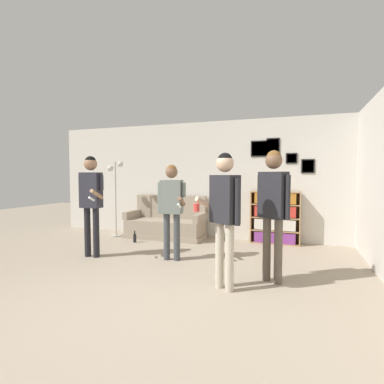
{
  "coord_description": "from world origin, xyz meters",
  "views": [
    {
      "loc": [
        1.87,
        -2.62,
        1.46
      ],
      "look_at": [
        0.2,
        2.06,
        1.18
      ],
      "focal_mm": 28.0,
      "sensor_mm": 36.0,
      "label": 1
    }
  ],
  "objects_px": {
    "person_player_foreground_center": "(172,202)",
    "bookshelf": "(275,218)",
    "floor_lamp": "(116,188)",
    "person_player_foreground_left": "(91,194)",
    "person_spectator_near_bookshelf": "(273,201)",
    "person_watcher_holding_cup": "(224,206)",
    "drinking_cup": "(275,189)",
    "couch": "(166,224)",
    "bottle_on_floor": "(135,238)"
  },
  "relations": [
    {
      "from": "person_player_foreground_center",
      "to": "person_spectator_near_bookshelf",
      "type": "bearing_deg",
      "value": -16.69
    },
    {
      "from": "person_player_foreground_left",
      "to": "person_spectator_near_bookshelf",
      "type": "distance_m",
      "value": 3.14
    },
    {
      "from": "person_player_foreground_left",
      "to": "couch",
      "type": "bearing_deg",
      "value": 74.76
    },
    {
      "from": "couch",
      "to": "person_spectator_near_bookshelf",
      "type": "xyz_separation_m",
      "value": [
        2.59,
        -2.22,
        0.8
      ]
    },
    {
      "from": "person_player_foreground_center",
      "to": "drinking_cup",
      "type": "xyz_separation_m",
      "value": [
        1.56,
        1.89,
        0.16
      ]
    },
    {
      "from": "person_watcher_holding_cup",
      "to": "bottle_on_floor",
      "type": "xyz_separation_m",
      "value": [
        -2.46,
        1.97,
        -0.98
      ]
    },
    {
      "from": "person_player_foreground_center",
      "to": "person_watcher_holding_cup",
      "type": "height_order",
      "value": "person_watcher_holding_cup"
    },
    {
      "from": "couch",
      "to": "bookshelf",
      "type": "distance_m",
      "value": 2.47
    },
    {
      "from": "bottle_on_floor",
      "to": "person_spectator_near_bookshelf",
      "type": "bearing_deg",
      "value": -26.28
    },
    {
      "from": "bookshelf",
      "to": "bottle_on_floor",
      "type": "bearing_deg",
      "value": -162.24
    },
    {
      "from": "person_player_foreground_left",
      "to": "bottle_on_floor",
      "type": "distance_m",
      "value": 1.63
    },
    {
      "from": "person_spectator_near_bookshelf",
      "to": "bottle_on_floor",
      "type": "relative_size",
      "value": 7.13
    },
    {
      "from": "bookshelf",
      "to": "drinking_cup",
      "type": "bearing_deg",
      "value": -179.81
    },
    {
      "from": "person_spectator_near_bookshelf",
      "to": "floor_lamp",
      "type": "bearing_deg",
      "value": 153.01
    },
    {
      "from": "drinking_cup",
      "to": "person_watcher_holding_cup",
      "type": "bearing_deg",
      "value": -97.97
    },
    {
      "from": "bookshelf",
      "to": "person_spectator_near_bookshelf",
      "type": "xyz_separation_m",
      "value": [
        0.14,
        -2.41,
        0.56
      ]
    },
    {
      "from": "person_player_foreground_center",
      "to": "bookshelf",
      "type": "bearing_deg",
      "value": 50.24
    },
    {
      "from": "floor_lamp",
      "to": "bookshelf",
      "type": "bearing_deg",
      "value": 7.6
    },
    {
      "from": "couch",
      "to": "bookshelf",
      "type": "xyz_separation_m",
      "value": [
        2.46,
        0.19,
        0.25
      ]
    },
    {
      "from": "floor_lamp",
      "to": "person_watcher_holding_cup",
      "type": "bearing_deg",
      "value": -36.77
    },
    {
      "from": "couch",
      "to": "floor_lamp",
      "type": "height_order",
      "value": "floor_lamp"
    },
    {
      "from": "bookshelf",
      "to": "person_player_foreground_left",
      "type": "distance_m",
      "value": 3.75
    },
    {
      "from": "person_watcher_holding_cup",
      "to": "person_spectator_near_bookshelf",
      "type": "bearing_deg",
      "value": 41.01
    },
    {
      "from": "floor_lamp",
      "to": "person_player_foreground_left",
      "type": "distance_m",
      "value": 1.82
    },
    {
      "from": "couch",
      "to": "person_watcher_holding_cup",
      "type": "xyz_separation_m",
      "value": [
        2.04,
        -2.7,
        0.77
      ]
    },
    {
      "from": "person_spectator_near_bookshelf",
      "to": "person_player_foreground_left",
      "type": "bearing_deg",
      "value": 175.96
    },
    {
      "from": "person_spectator_near_bookshelf",
      "to": "bookshelf",
      "type": "bearing_deg",
      "value": 93.27
    },
    {
      "from": "floor_lamp",
      "to": "person_player_foreground_center",
      "type": "xyz_separation_m",
      "value": [
        2.06,
        -1.41,
        -0.15
      ]
    },
    {
      "from": "couch",
      "to": "person_spectator_near_bookshelf",
      "type": "bearing_deg",
      "value": -40.55
    },
    {
      "from": "floor_lamp",
      "to": "person_player_foreground_left",
      "type": "height_order",
      "value": "person_player_foreground_left"
    },
    {
      "from": "person_watcher_holding_cup",
      "to": "bottle_on_floor",
      "type": "relative_size",
      "value": 6.92
    },
    {
      "from": "floor_lamp",
      "to": "person_player_foreground_left",
      "type": "xyz_separation_m",
      "value": [
        0.64,
        -1.7,
        -0.03
      ]
    },
    {
      "from": "floor_lamp",
      "to": "person_player_foreground_center",
      "type": "bearing_deg",
      "value": -34.36
    },
    {
      "from": "bookshelf",
      "to": "drinking_cup",
      "type": "relative_size",
      "value": 11.19
    },
    {
      "from": "person_player_foreground_left",
      "to": "person_player_foreground_center",
      "type": "height_order",
      "value": "person_player_foreground_left"
    },
    {
      "from": "bookshelf",
      "to": "floor_lamp",
      "type": "xyz_separation_m",
      "value": [
        -3.64,
        -0.49,
        0.59
      ]
    },
    {
      "from": "couch",
      "to": "person_watcher_holding_cup",
      "type": "height_order",
      "value": "person_watcher_holding_cup"
    },
    {
      "from": "drinking_cup",
      "to": "person_player_foreground_center",
      "type": "bearing_deg",
      "value": -129.52
    },
    {
      "from": "person_player_foreground_center",
      "to": "person_watcher_holding_cup",
      "type": "relative_size",
      "value": 0.94
    },
    {
      "from": "person_player_foreground_center",
      "to": "drinking_cup",
      "type": "distance_m",
      "value": 2.46
    },
    {
      "from": "person_watcher_holding_cup",
      "to": "drinking_cup",
      "type": "xyz_separation_m",
      "value": [
        0.4,
        2.89,
        0.09
      ]
    },
    {
      "from": "couch",
      "to": "person_player_foreground_left",
      "type": "height_order",
      "value": "person_player_foreground_left"
    },
    {
      "from": "person_player_foreground_center",
      "to": "bottle_on_floor",
      "type": "xyz_separation_m",
      "value": [
        -1.3,
        0.97,
        -0.9
      ]
    },
    {
      "from": "person_watcher_holding_cup",
      "to": "bottle_on_floor",
      "type": "distance_m",
      "value": 3.3
    },
    {
      "from": "couch",
      "to": "drinking_cup",
      "type": "height_order",
      "value": "drinking_cup"
    },
    {
      "from": "floor_lamp",
      "to": "bottle_on_floor",
      "type": "bearing_deg",
      "value": -29.7
    },
    {
      "from": "drinking_cup",
      "to": "person_player_foreground_left",
      "type": "bearing_deg",
      "value": -143.8
    },
    {
      "from": "person_watcher_holding_cup",
      "to": "drinking_cup",
      "type": "distance_m",
      "value": 2.92
    },
    {
      "from": "floor_lamp",
      "to": "person_watcher_holding_cup",
      "type": "distance_m",
      "value": 4.02
    },
    {
      "from": "person_watcher_holding_cup",
      "to": "drinking_cup",
      "type": "bearing_deg",
      "value": 82.03
    }
  ]
}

